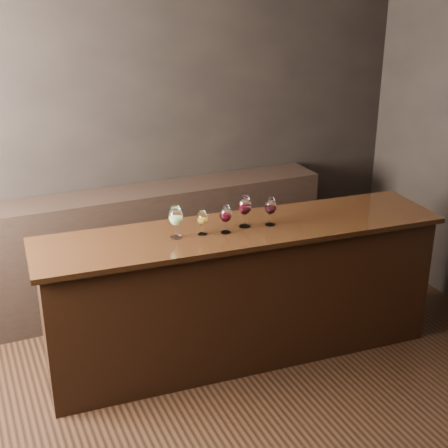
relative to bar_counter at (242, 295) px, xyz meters
name	(u,v)px	position (x,y,z in m)	size (l,w,h in m)	color
room_shell	(197,159)	(-0.67, -0.87, 1.32)	(5.02, 4.52, 2.81)	black
bar_counter	(242,295)	(0.00, 0.00, 0.00)	(2.79, 0.61, 0.98)	black
bar_top	(242,230)	(0.00, 0.00, 0.51)	(2.89, 0.67, 0.04)	black
back_bar_shelf	(160,245)	(-0.28, 1.04, 0.02)	(2.84, 0.40, 1.02)	black
glass_white	(176,217)	(-0.48, 0.02, 0.67)	(0.09, 0.09, 0.22)	white
glass_amber	(202,219)	(-0.30, 0.00, 0.64)	(0.07, 0.07, 0.17)	white
glass_red_a	(226,215)	(-0.14, -0.03, 0.65)	(0.08, 0.08, 0.19)	white
glass_red_b	(245,207)	(0.02, 0.02, 0.67)	(0.09, 0.09, 0.22)	white
glass_red_c	(271,207)	(0.20, -0.03, 0.66)	(0.08, 0.08, 0.20)	white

